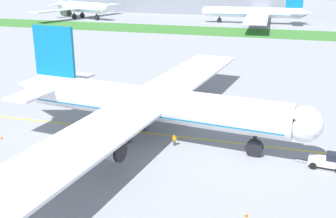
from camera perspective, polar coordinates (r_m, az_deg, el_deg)
name	(u,v)px	position (r m, az deg, el deg)	size (l,w,h in m)	color
ground_plane	(124,129)	(67.88, -6.03, -2.79)	(600.00, 600.00, 0.00)	gray
apron_taxi_line	(123,130)	(67.55, -6.15, -2.90)	(280.00, 0.36, 0.01)	yellow
grass_median_strip	(228,32)	(172.43, 8.21, 10.36)	(320.00, 24.00, 0.10)	#38722D
airliner_foreground	(148,104)	(62.47, -2.75, 0.71)	(49.43, 78.85, 16.14)	white
pushback_tug	(328,161)	(58.47, 20.92, -6.62)	(6.43, 2.84, 2.16)	white
ground_crew_wingwalker_port	(174,139)	(61.22, 0.88, -4.11)	(0.59, 0.30, 1.69)	black
traffic_cone_near_nose	(1,137)	(68.68, -21.74, -3.57)	(0.36, 0.36, 0.58)	#F2590C
traffic_cone_port_wing	(246,214)	(45.99, 10.58, -13.87)	(0.36, 0.36, 0.58)	#F2590C
parked_airliner_far_left	(80,7)	(219.06, -11.85, 13.39)	(35.94, 54.70, 16.60)	white
parked_airliner_far_centre	(256,13)	(199.12, 11.85, 12.70)	(49.15, 78.97, 14.62)	white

